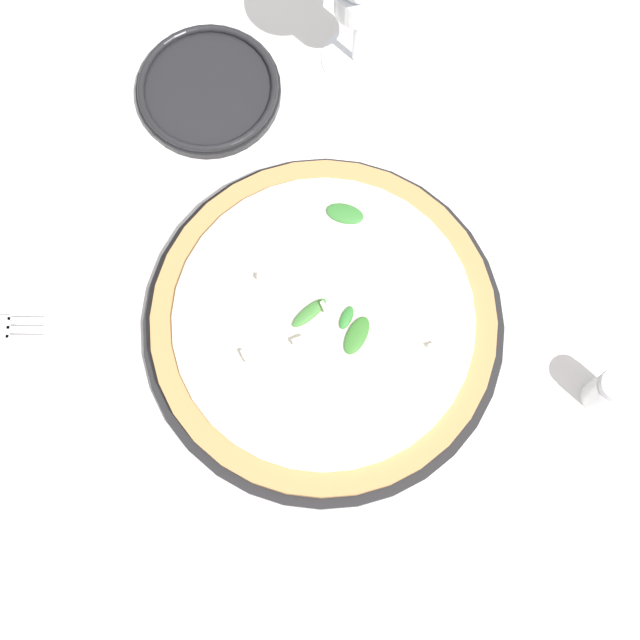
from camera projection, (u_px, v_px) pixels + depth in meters
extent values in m
plane|color=silver|center=(321.00, 304.00, 0.89)|extent=(6.00, 6.00, 0.00)
cylinder|color=black|center=(320.00, 326.00, 0.88)|extent=(0.36, 0.36, 0.01)
cylinder|color=#B7844C|center=(320.00, 322.00, 0.86)|extent=(0.34, 0.34, 0.02)
cylinder|color=silver|center=(320.00, 319.00, 0.85)|extent=(0.29, 0.29, 0.01)
ellipsoid|color=#3E7B32|center=(306.00, 313.00, 0.85)|extent=(0.04, 0.04, 0.01)
ellipsoid|color=#307B2F|center=(344.00, 318.00, 0.85)|extent=(0.02, 0.03, 0.01)
ellipsoid|color=#357930|center=(342.00, 214.00, 0.87)|extent=(0.04, 0.03, 0.01)
ellipsoid|color=#367429|center=(354.00, 335.00, 0.84)|extent=(0.03, 0.04, 0.01)
cube|color=#EFE5C6|center=(296.00, 340.00, 0.84)|extent=(0.01, 0.01, 0.01)
cube|color=#EFE5C6|center=(316.00, 307.00, 0.85)|extent=(0.01, 0.01, 0.01)
cube|color=#EFE5C6|center=(242.00, 356.00, 0.83)|extent=(0.01, 0.01, 0.01)
cube|color=#EFE5C6|center=(261.00, 277.00, 0.85)|extent=(0.01, 0.00, 0.01)
cube|color=#EFE5C6|center=(429.00, 345.00, 0.84)|extent=(0.01, 0.01, 0.00)
cylinder|color=white|center=(352.00, 58.00, 0.96)|extent=(0.07, 0.07, 0.00)
cylinder|color=white|center=(354.00, 35.00, 0.92)|extent=(0.01, 0.01, 0.08)
cube|color=silver|center=(23.00, 337.00, 0.87)|extent=(0.04, 0.00, 0.00)
cube|color=silver|center=(24.00, 328.00, 0.88)|extent=(0.04, 0.00, 0.00)
cube|color=silver|center=(24.00, 319.00, 0.88)|extent=(0.04, 0.00, 0.00)
cylinder|color=black|center=(206.00, 91.00, 0.95)|extent=(0.15, 0.15, 0.01)
torus|color=black|center=(205.00, 87.00, 0.94)|extent=(0.15, 0.15, 0.01)
cylinder|color=silver|center=(602.00, 392.00, 0.84)|extent=(0.03, 0.03, 0.06)
cylinder|color=#B7B7BF|center=(613.00, 385.00, 0.81)|extent=(0.03, 0.03, 0.01)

